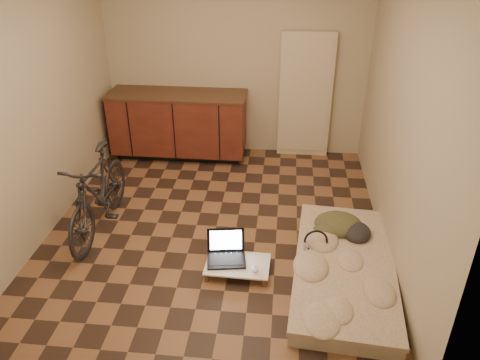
# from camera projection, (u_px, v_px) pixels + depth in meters

# --- Properties ---
(room_shell) EXTENTS (3.50, 4.00, 2.60)m
(room_shell) POSITION_uv_depth(u_px,v_px,m) (213.00, 114.00, 4.45)
(room_shell) COLOR brown
(room_shell) RESTS_ON ground
(cabinets) EXTENTS (1.84, 0.62, 0.91)m
(cabinets) POSITION_uv_depth(u_px,v_px,m) (179.00, 124.00, 6.41)
(cabinets) COLOR black
(cabinets) RESTS_ON ground
(appliance_panel) EXTENTS (0.70, 0.10, 1.70)m
(appliance_panel) POSITION_uv_depth(u_px,v_px,m) (305.00, 96.00, 6.28)
(appliance_panel) COLOR beige
(appliance_panel) RESTS_ON ground
(bicycle) EXTENTS (0.47, 1.54, 0.99)m
(bicycle) POSITION_uv_depth(u_px,v_px,m) (97.00, 189.00, 4.80)
(bicycle) COLOR black
(bicycle) RESTS_ON ground
(futon) EXTENTS (1.05, 1.95, 0.16)m
(futon) POSITION_uv_depth(u_px,v_px,m) (344.00, 269.00, 4.34)
(futon) COLOR #BAB095
(futon) RESTS_ON ground
(clothing_pile) EXTENTS (0.55, 0.47, 0.20)m
(clothing_pile) POSITION_uv_depth(u_px,v_px,m) (343.00, 221.00, 4.70)
(clothing_pile) COLOR #404126
(clothing_pile) RESTS_ON futon
(headphones) EXTENTS (0.28, 0.26, 0.17)m
(headphones) POSITION_uv_depth(u_px,v_px,m) (316.00, 241.00, 4.45)
(headphones) COLOR black
(headphones) RESTS_ON futon
(lap_desk) EXTENTS (0.61, 0.40, 0.10)m
(lap_desk) POSITION_uv_depth(u_px,v_px,m) (238.00, 265.00, 4.38)
(lap_desk) COLOR brown
(lap_desk) RESTS_ON ground
(laptop) EXTENTS (0.40, 0.37, 0.25)m
(laptop) POSITION_uv_depth(u_px,v_px,m) (226.00, 253.00, 4.43)
(laptop) COLOR black
(laptop) RESTS_ON lap_desk
(mouse) EXTENTS (0.08, 0.11, 0.04)m
(mouse) POSITION_uv_depth(u_px,v_px,m) (255.00, 269.00, 4.28)
(mouse) COLOR white
(mouse) RESTS_ON lap_desk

